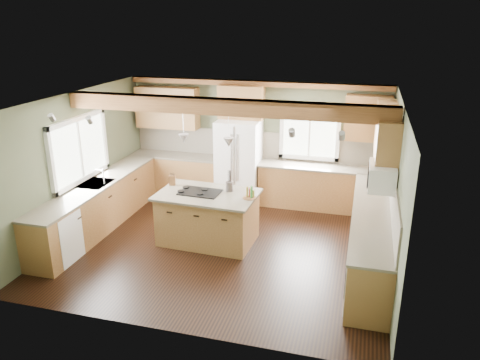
# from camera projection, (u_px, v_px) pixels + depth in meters

# --- Properties ---
(floor) EXTENTS (5.60, 5.60, 0.00)m
(floor) POSITION_uv_depth(u_px,v_px,m) (224.00, 245.00, 8.36)
(floor) COLOR black
(floor) RESTS_ON ground
(ceiling) EXTENTS (5.60, 5.60, 0.00)m
(ceiling) POSITION_uv_depth(u_px,v_px,m) (222.00, 100.00, 7.49)
(ceiling) COLOR silver
(ceiling) RESTS_ON wall_back
(wall_back) EXTENTS (5.60, 0.00, 5.60)m
(wall_back) POSITION_uv_depth(u_px,v_px,m) (257.00, 140.00, 10.20)
(wall_back) COLOR #4A5039
(wall_back) RESTS_ON ground
(wall_left) EXTENTS (0.00, 5.00, 5.00)m
(wall_left) POSITION_uv_depth(u_px,v_px,m) (78.00, 163.00, 8.62)
(wall_left) COLOR #4A5039
(wall_left) RESTS_ON ground
(wall_right) EXTENTS (0.00, 5.00, 5.00)m
(wall_right) POSITION_uv_depth(u_px,v_px,m) (395.00, 192.00, 7.23)
(wall_right) COLOR #4A5039
(wall_right) RESTS_ON ground
(ceiling_beam) EXTENTS (5.55, 0.26, 0.26)m
(ceiling_beam) POSITION_uv_depth(u_px,v_px,m) (223.00, 107.00, 7.61)
(ceiling_beam) COLOR #532F17
(ceiling_beam) RESTS_ON ceiling
(soffit_trim) EXTENTS (5.55, 0.20, 0.10)m
(soffit_trim) POSITION_uv_depth(u_px,v_px,m) (256.00, 83.00, 9.70)
(soffit_trim) COLOR #532F17
(soffit_trim) RESTS_ON ceiling
(backsplash_back) EXTENTS (5.58, 0.03, 0.58)m
(backsplash_back) POSITION_uv_depth(u_px,v_px,m) (256.00, 144.00, 10.22)
(backsplash_back) COLOR brown
(backsplash_back) RESTS_ON wall_back
(backsplash_right) EXTENTS (0.03, 3.70, 0.58)m
(backsplash_right) POSITION_uv_depth(u_px,v_px,m) (394.00, 196.00, 7.31)
(backsplash_right) COLOR brown
(backsplash_right) RESTS_ON wall_right
(base_cab_back_left) EXTENTS (2.02, 0.60, 0.88)m
(base_cab_back_left) POSITION_uv_depth(u_px,v_px,m) (177.00, 175.00, 10.66)
(base_cab_back_left) COLOR brown
(base_cab_back_left) RESTS_ON floor
(counter_back_left) EXTENTS (2.06, 0.64, 0.04)m
(counter_back_left) POSITION_uv_depth(u_px,v_px,m) (176.00, 155.00, 10.50)
(counter_back_left) COLOR brown
(counter_back_left) RESTS_ON base_cab_back_left
(base_cab_back_right) EXTENTS (2.62, 0.60, 0.88)m
(base_cab_back_right) POSITION_uv_depth(u_px,v_px,m) (322.00, 188.00, 9.84)
(base_cab_back_right) COLOR brown
(base_cab_back_right) RESTS_ON floor
(counter_back_right) EXTENTS (2.66, 0.64, 0.04)m
(counter_back_right) POSITION_uv_depth(u_px,v_px,m) (323.00, 167.00, 9.69)
(counter_back_right) COLOR brown
(counter_back_right) RESTS_ON base_cab_back_right
(base_cab_left) EXTENTS (0.60, 3.70, 0.88)m
(base_cab_left) POSITION_uv_depth(u_px,v_px,m) (98.00, 207.00, 8.88)
(base_cab_left) COLOR brown
(base_cab_left) RESTS_ON floor
(counter_left) EXTENTS (0.64, 3.74, 0.04)m
(counter_left) POSITION_uv_depth(u_px,v_px,m) (96.00, 184.00, 8.72)
(counter_left) COLOR brown
(counter_left) RESTS_ON base_cab_left
(base_cab_right) EXTENTS (0.60, 3.70, 0.88)m
(base_cab_right) POSITION_uv_depth(u_px,v_px,m) (370.00, 238.00, 7.64)
(base_cab_right) COLOR brown
(base_cab_right) RESTS_ON floor
(counter_right) EXTENTS (0.64, 3.74, 0.04)m
(counter_right) POSITION_uv_depth(u_px,v_px,m) (373.00, 212.00, 7.48)
(counter_right) COLOR brown
(counter_right) RESTS_ON base_cab_right
(upper_cab_back_left) EXTENTS (1.40, 0.35, 0.90)m
(upper_cab_back_left) POSITION_uv_depth(u_px,v_px,m) (167.00, 108.00, 10.32)
(upper_cab_back_left) COLOR brown
(upper_cab_back_left) RESTS_ON wall_back
(upper_cab_over_fridge) EXTENTS (0.96, 0.35, 0.70)m
(upper_cab_over_fridge) POSITION_uv_depth(u_px,v_px,m) (241.00, 102.00, 9.83)
(upper_cab_over_fridge) COLOR brown
(upper_cab_over_fridge) RESTS_ON wall_back
(upper_cab_right) EXTENTS (0.35, 2.20, 0.90)m
(upper_cab_right) POSITION_uv_depth(u_px,v_px,m) (387.00, 136.00, 7.88)
(upper_cab_right) COLOR brown
(upper_cab_right) RESTS_ON wall_right
(upper_cab_back_corner) EXTENTS (0.90, 0.35, 0.90)m
(upper_cab_back_corner) POSITION_uv_depth(u_px,v_px,m) (368.00, 118.00, 9.25)
(upper_cab_back_corner) COLOR brown
(upper_cab_back_corner) RESTS_ON wall_back
(window_left) EXTENTS (0.04, 1.60, 1.05)m
(window_left) POSITION_uv_depth(u_px,v_px,m) (79.00, 149.00, 8.58)
(window_left) COLOR white
(window_left) RESTS_ON wall_left
(window_back) EXTENTS (1.10, 0.04, 1.00)m
(window_back) POSITION_uv_depth(u_px,v_px,m) (310.00, 133.00, 9.81)
(window_back) COLOR white
(window_back) RESTS_ON wall_back
(sink) EXTENTS (0.50, 0.65, 0.03)m
(sink) POSITION_uv_depth(u_px,v_px,m) (96.00, 184.00, 8.72)
(sink) COLOR #262628
(sink) RESTS_ON counter_left
(faucet) EXTENTS (0.02, 0.02, 0.28)m
(faucet) POSITION_uv_depth(u_px,v_px,m) (104.00, 177.00, 8.63)
(faucet) COLOR #B2B2B7
(faucet) RESTS_ON sink
(dishwasher) EXTENTS (0.60, 0.60, 0.84)m
(dishwasher) POSITION_uv_depth(u_px,v_px,m) (56.00, 237.00, 7.70)
(dishwasher) COLOR white
(dishwasher) RESTS_ON floor
(oven) EXTENTS (0.60, 0.72, 0.84)m
(oven) POSITION_uv_depth(u_px,v_px,m) (368.00, 279.00, 6.46)
(oven) COLOR white
(oven) RESTS_ON floor
(microwave) EXTENTS (0.40, 0.70, 0.38)m
(microwave) POSITION_uv_depth(u_px,v_px,m) (382.00, 176.00, 7.16)
(microwave) COLOR white
(microwave) RESTS_ON wall_right
(pendant_left) EXTENTS (0.18, 0.18, 0.16)m
(pendant_left) POSITION_uv_depth(u_px,v_px,m) (184.00, 139.00, 8.01)
(pendant_left) COLOR #B2B2B7
(pendant_left) RESTS_ON ceiling
(pendant_right) EXTENTS (0.18, 0.18, 0.16)m
(pendant_right) POSITION_uv_depth(u_px,v_px,m) (229.00, 142.00, 7.77)
(pendant_right) COLOR #B2B2B7
(pendant_right) RESTS_ON ceiling
(refrigerator) EXTENTS (0.90, 0.74, 1.80)m
(refrigerator) POSITION_uv_depth(u_px,v_px,m) (239.00, 162.00, 10.06)
(refrigerator) COLOR white
(refrigerator) RESTS_ON floor
(island) EXTENTS (1.68, 1.07, 0.88)m
(island) POSITION_uv_depth(u_px,v_px,m) (208.00, 219.00, 8.37)
(island) COLOR brown
(island) RESTS_ON floor
(island_top) EXTENTS (1.79, 1.19, 0.04)m
(island_top) POSITION_uv_depth(u_px,v_px,m) (207.00, 195.00, 8.21)
(island_top) COLOR brown
(island_top) RESTS_ON island
(cooktop) EXTENTS (0.73, 0.50, 0.02)m
(cooktop) POSITION_uv_depth(u_px,v_px,m) (200.00, 192.00, 8.24)
(cooktop) COLOR black
(cooktop) RESTS_ON island_top
(knife_block) EXTENTS (0.13, 0.11, 0.19)m
(knife_block) POSITION_uv_depth(u_px,v_px,m) (172.00, 180.00, 8.59)
(knife_block) COLOR brown
(knife_block) RESTS_ON island_top
(utensil_crock) EXTENTS (0.16, 0.16, 0.17)m
(utensil_crock) POSITION_uv_depth(u_px,v_px,m) (229.00, 186.00, 8.29)
(utensil_crock) COLOR #463E38
(utensil_crock) RESTS_ON island_top
(bottle_tray) EXTENTS (0.29, 0.29, 0.22)m
(bottle_tray) POSITION_uv_depth(u_px,v_px,m) (250.00, 192.00, 7.97)
(bottle_tray) COLOR #57371A
(bottle_tray) RESTS_ON island_top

